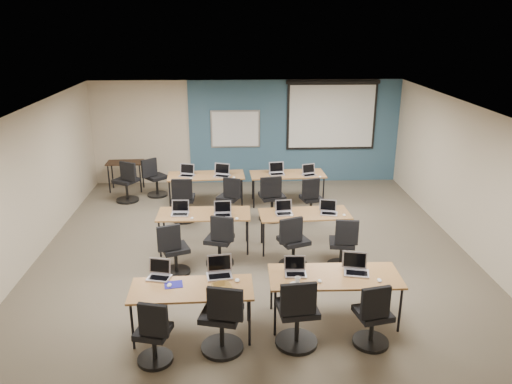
{
  "coord_description": "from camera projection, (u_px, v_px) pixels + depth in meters",
  "views": [
    {
      "loc": [
        -0.37,
        -8.34,
        4.18
      ],
      "look_at": [
        0.05,
        0.4,
        1.12
      ],
      "focal_mm": 35.0,
      "sensor_mm": 36.0,
      "label": 1
    }
  ],
  "objects": [
    {
      "name": "floor",
      "position": [
        254.0,
        256.0,
        9.26
      ],
      "size": [
        8.0,
        9.0,
        0.02
      ],
      "primitive_type": "cube",
      "color": "#6B6354",
      "rests_on": "ground"
    },
    {
      "name": "ceiling",
      "position": [
        254.0,
        111.0,
        8.36
      ],
      "size": [
        8.0,
        9.0,
        0.02
      ],
      "primitive_type": "cube",
      "color": "white",
      "rests_on": "ground"
    },
    {
      "name": "wall_back",
      "position": [
        247.0,
        132.0,
        13.05
      ],
      "size": [
        8.0,
        0.04,
        2.7
      ],
      "primitive_type": "cube",
      "color": "beige",
      "rests_on": "ground"
    },
    {
      "name": "wall_front",
      "position": [
        276.0,
        344.0,
        4.57
      ],
      "size": [
        8.0,
        0.04,
        2.7
      ],
      "primitive_type": "cube",
      "color": "beige",
      "rests_on": "ground"
    },
    {
      "name": "wall_left",
      "position": [
        24.0,
        191.0,
        8.63
      ],
      "size": [
        0.04,
        9.0,
        2.7
      ],
      "primitive_type": "cube",
      "color": "beige",
      "rests_on": "ground"
    },
    {
      "name": "wall_right",
      "position": [
        476.0,
        184.0,
        8.99
      ],
      "size": [
        0.04,
        9.0,
        2.7
      ],
      "primitive_type": "cube",
      "color": "beige",
      "rests_on": "ground"
    },
    {
      "name": "blue_accent_panel",
      "position": [
        294.0,
        132.0,
        13.08
      ],
      "size": [
        5.5,
        0.04,
        2.7
      ],
      "primitive_type": "cube",
      "color": "#3D5977",
      "rests_on": "wall_back"
    },
    {
      "name": "whiteboard",
      "position": [
        235.0,
        129.0,
        12.94
      ],
      "size": [
        1.28,
        0.03,
        0.98
      ],
      "color": "#A8AAAD",
      "rests_on": "wall_back"
    },
    {
      "name": "projector_screen",
      "position": [
        332.0,
        112.0,
        12.89
      ],
      "size": [
        2.4,
        0.1,
        1.82
      ],
      "color": "black",
      "rests_on": "wall_back"
    },
    {
      "name": "training_table_front_left",
      "position": [
        192.0,
        291.0,
        6.75
      ],
      "size": [
        1.66,
        0.69,
        0.73
      ],
      "rotation": [
        0.0,
        0.0,
        0.02
      ],
      "color": "brown",
      "rests_on": "floor"
    },
    {
      "name": "training_table_front_right",
      "position": [
        335.0,
        278.0,
        7.08
      ],
      "size": [
        1.86,
        0.78,
        0.73
      ],
      "rotation": [
        0.0,
        0.0,
        -0.02
      ],
      "color": "brown",
      "rests_on": "floor"
    },
    {
      "name": "training_table_mid_left",
      "position": [
        204.0,
        216.0,
        9.33
      ],
      "size": [
        1.73,
        0.72,
        0.73
      ],
      "rotation": [
        0.0,
        0.0,
        -0.01
      ],
      "color": "brown",
      "rests_on": "floor"
    },
    {
      "name": "training_table_mid_right",
      "position": [
        304.0,
        216.0,
        9.33
      ],
      "size": [
        1.68,
        0.7,
        0.73
      ],
      "rotation": [
        0.0,
        0.0,
        0.06
      ],
      "color": "olive",
      "rests_on": "floor"
    },
    {
      "name": "training_table_back_left",
      "position": [
        206.0,
        177.0,
        11.59
      ],
      "size": [
        1.77,
        0.74,
        0.73
      ],
      "rotation": [
        0.0,
        0.0,
        0.05
      ],
      "color": "#A66B39",
      "rests_on": "floor"
    },
    {
      "name": "training_table_back_right",
      "position": [
        288.0,
        176.0,
        11.69
      ],
      "size": [
        1.74,
        0.72,
        0.73
      ],
      "rotation": [
        0.0,
        0.0,
        0.05
      ],
      "color": "#A46F33",
      "rests_on": "floor"
    },
    {
      "name": "laptop_0",
      "position": [
        159.0,
        273.0,
        7.0
      ],
      "size": [
        0.31,
        0.27,
        0.24
      ],
      "rotation": [
        0.0,
        0.0,
        -0.23
      ],
      "color": "silver",
      "rests_on": "training_table_front_left"
    },
    {
      "name": "mouse_0",
      "position": [
        169.0,
        285.0,
        6.78
      ],
      "size": [
        0.09,
        0.12,
        0.04
      ],
      "primitive_type": "ellipsoid",
      "rotation": [
        0.0,
        0.0,
        0.2
      ],
      "color": "white",
      "rests_on": "training_table_front_left"
    },
    {
      "name": "task_chair_0",
      "position": [
        154.0,
        338.0,
        6.25
      ],
      "size": [
        0.46,
        0.46,
        0.95
      ],
      "rotation": [
        0.0,
        0.0,
        -0.25
      ],
      "color": "black",
      "rests_on": "floor"
    },
    {
      "name": "laptop_1",
      "position": [
        219.0,
        271.0,
        7.05
      ],
      "size": [
        0.35,
        0.3,
        0.27
      ],
      "rotation": [
        0.0,
        0.0,
        0.14
      ],
      "color": "#A4A4A8",
      "rests_on": "training_table_front_left"
    },
    {
      "name": "mouse_1",
      "position": [
        237.0,
        280.0,
        6.9
      ],
      "size": [
        0.09,
        0.12,
        0.04
      ],
      "primitive_type": "ellipsoid",
      "rotation": [
        0.0,
        0.0,
        -0.26
      ],
      "color": "white",
      "rests_on": "training_table_front_left"
    },
    {
      "name": "task_chair_1",
      "position": [
        223.0,
        323.0,
        6.47
      ],
      "size": [
        0.57,
        0.57,
        1.04
      ],
      "rotation": [
        0.0,
        0.0,
        -0.25
      ],
      "color": "black",
      "rests_on": "floor"
    },
    {
      "name": "laptop_2",
      "position": [
        295.0,
        270.0,
        7.1
      ],
      "size": [
        0.3,
        0.26,
        0.23
      ],
      "rotation": [
        0.0,
        0.0,
        -0.04
      ],
      "color": "#B6B6BE",
      "rests_on": "training_table_front_right"
    },
    {
      "name": "mouse_2",
      "position": [
        320.0,
        281.0,
        6.89
      ],
      "size": [
        0.06,
        0.1,
        0.03
      ],
      "primitive_type": "ellipsoid",
      "rotation": [
        0.0,
        0.0,
        -0.08
      ],
      "color": "white",
      "rests_on": "training_table_front_right"
    },
    {
      "name": "task_chair_2",
      "position": [
        297.0,
        318.0,
        6.58
      ],
      "size": [
        0.58,
        0.58,
        1.05
      ],
      "rotation": [
        0.0,
        0.0,
        0.11
      ],
      "color": "black",
      "rests_on": "floor"
    },
    {
      "name": "laptop_3",
      "position": [
        356.0,
        268.0,
        7.14
      ],
      "size": [
        0.35,
        0.3,
        0.27
      ],
      "rotation": [
        0.0,
        0.0,
        -0.22
      ],
      "color": "silver",
      "rests_on": "training_table_front_right"
    },
    {
      "name": "mouse_3",
      "position": [
        379.0,
        280.0,
        6.9
      ],
      "size": [
        0.07,
        0.11,
        0.04
      ],
      "primitive_type": "ellipsoid",
      "rotation": [
        0.0,
        0.0,
        -0.07
      ],
      "color": "white",
      "rests_on": "training_table_front_right"
    },
    {
      "name": "task_chair_3",
      "position": [
        373.0,
        320.0,
        6.59
      ],
      "size": [
        0.49,
        0.49,
        0.97
      ],
      "rotation": [
        0.0,
        0.0,
        0.21
      ],
      "color": "black",
      "rests_on": "floor"
    },
    {
      "name": "laptop_4",
      "position": [
        180.0,
        211.0,
        9.26
      ],
      "size": [
        0.32,
        0.27,
        0.24
      ],
      "rotation": [
        0.0,
        0.0,
        -0.04
      ],
      "color": "#B3B3BE",
      "rests_on": "training_table_mid_left"
    },
    {
      "name": "mouse_4",
      "position": [
        192.0,
        218.0,
        9.05
      ],
      "size": [
        0.08,
        0.1,
        0.03
      ],
      "primitive_type": "ellipsoid",
      "rotation": [
        0.0,
        0.0,
        -0.23
      ],
      "color": "white",
      "rests_on": "training_table_mid_left"
    },
    {
      "name": "task_chair_4",
      "position": [
        174.0,
        253.0,
        8.47
      ],
      "size": [
        0.5,
        0.48,
        0.97
      ],
      "rotation": [
        0.0,
        0.0,
        0.37
      ],
      "color": "black",
      "rests_on": "floor"
    },
    {
      "name": "laptop_5",
      "position": [
        223.0,
        212.0,
        9.21
      ],
      "size": [
        0.32,
        0.27,
        0.24
      ],
      "rotation": [
        0.0,
        0.0,
        0.04
      ],
      "color": "#A9A9AF",
      "rests_on": "training_table_mid_left"
    },
    {
      "name": "mouse_5",
      "position": [
        237.0,
        219.0,
        9.03
      ],
      "size": [
        0.07,
        0.1,
        0.03
      ],
      "primitive_type": "ellipsoid",
      "rotation": [
        0.0,
        0.0,
        -0.07
      ],
      "color": "white",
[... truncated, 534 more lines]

